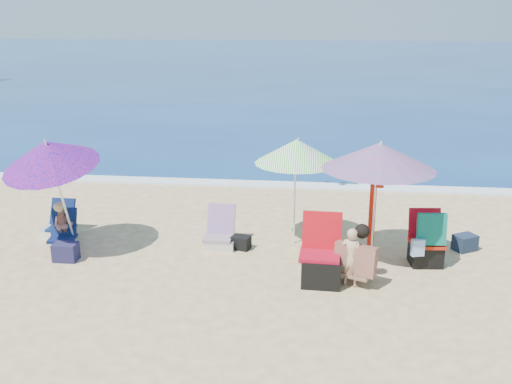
# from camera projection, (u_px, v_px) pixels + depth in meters

# --- Properties ---
(ground) EXTENTS (120.00, 120.00, 0.00)m
(ground) POSITION_uv_depth(u_px,v_px,m) (269.00, 284.00, 8.39)
(ground) COLOR #D8BC84
(ground) RESTS_ON ground
(sea) EXTENTS (120.00, 80.00, 0.12)m
(sea) POSITION_uv_depth(u_px,v_px,m) (315.00, 60.00, 51.13)
(sea) COLOR navy
(sea) RESTS_ON ground
(foam) EXTENTS (120.00, 0.50, 0.04)m
(foam) POSITION_uv_depth(u_px,v_px,m) (289.00, 185.00, 13.22)
(foam) COLOR white
(foam) RESTS_ON ground
(umbrella_turquoise) EXTENTS (2.24, 2.24, 1.98)m
(umbrella_turquoise) POSITION_uv_depth(u_px,v_px,m) (379.00, 156.00, 8.61)
(umbrella_turquoise) COLOR white
(umbrella_turquoise) RESTS_ON ground
(umbrella_striped) EXTENTS (1.41, 1.41, 1.86)m
(umbrella_striped) POSITION_uv_depth(u_px,v_px,m) (297.00, 151.00, 9.42)
(umbrella_striped) COLOR white
(umbrella_striped) RESTS_ON ground
(umbrella_blue) EXTENTS (1.85, 1.89, 2.08)m
(umbrella_blue) POSITION_uv_depth(u_px,v_px,m) (48.00, 154.00, 8.93)
(umbrella_blue) COLOR silver
(umbrella_blue) RESTS_ON ground
(furled_umbrella) EXTENTS (0.24, 0.19, 1.41)m
(furled_umbrella) POSITION_uv_depth(u_px,v_px,m) (373.00, 215.00, 8.98)
(furled_umbrella) COLOR red
(furled_umbrella) RESTS_ON ground
(chair_navy) EXTENTS (0.57, 0.56, 0.62)m
(chair_navy) POSITION_uv_depth(u_px,v_px,m) (58.00, 226.00, 10.23)
(chair_navy) COLOR #0D254B
(chair_navy) RESTS_ON ground
(chair_rainbow) EXTENTS (0.52, 0.60, 0.67)m
(chair_rainbow) POSITION_uv_depth(u_px,v_px,m) (220.00, 236.00, 9.74)
(chair_rainbow) COLOR #E56C50
(chair_rainbow) RESTS_ON ground
(camp_chair_left) EXTENTS (0.62, 0.61, 1.02)m
(camp_chair_left) POSITION_uv_depth(u_px,v_px,m) (321.00, 263.00, 8.37)
(camp_chair_left) COLOR maroon
(camp_chair_left) RESTS_ON ground
(camp_chair_right) EXTENTS (0.55, 0.65, 0.91)m
(camp_chair_right) POSITION_uv_depth(u_px,v_px,m) (426.00, 245.00, 8.96)
(camp_chair_right) COLOR #B01F0C
(camp_chair_right) RESTS_ON ground
(person_center) EXTENTS (0.65, 0.62, 0.90)m
(person_center) POSITION_uv_depth(u_px,v_px,m) (354.00, 257.00, 8.26)
(person_center) COLOR tan
(person_center) RESTS_ON ground
(person_left) EXTENTS (0.51, 0.58, 0.78)m
(person_left) POSITION_uv_depth(u_px,v_px,m) (63.00, 225.00, 9.74)
(person_left) COLOR #AE7768
(person_left) RESTS_ON ground
(bag_navy_a) EXTENTS (0.38, 0.27, 0.29)m
(bag_navy_a) POSITION_uv_depth(u_px,v_px,m) (66.00, 252.00, 9.18)
(bag_navy_a) COLOR #1E1B3D
(bag_navy_a) RESTS_ON ground
(bag_black_a) EXTENTS (0.35, 0.29, 0.22)m
(bag_black_a) POSITION_uv_depth(u_px,v_px,m) (241.00, 242.00, 9.65)
(bag_black_a) COLOR black
(bag_black_a) RESTS_ON ground
(bag_tan) EXTENTS (0.31, 0.26, 0.23)m
(bag_tan) POSITION_uv_depth(u_px,v_px,m) (351.00, 249.00, 9.36)
(bag_tan) COLOR tan
(bag_tan) RESTS_ON ground
(bag_navy_b) EXTENTS (0.44, 0.41, 0.27)m
(bag_navy_b) POSITION_uv_depth(u_px,v_px,m) (465.00, 243.00, 9.58)
(bag_navy_b) COLOR #182536
(bag_navy_b) RESTS_ON ground
(bag_black_b) EXTENTS (0.28, 0.23, 0.18)m
(bag_black_b) POSITION_uv_depth(u_px,v_px,m) (322.00, 264.00, 8.87)
(bag_black_b) COLOR black
(bag_black_b) RESTS_ON ground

